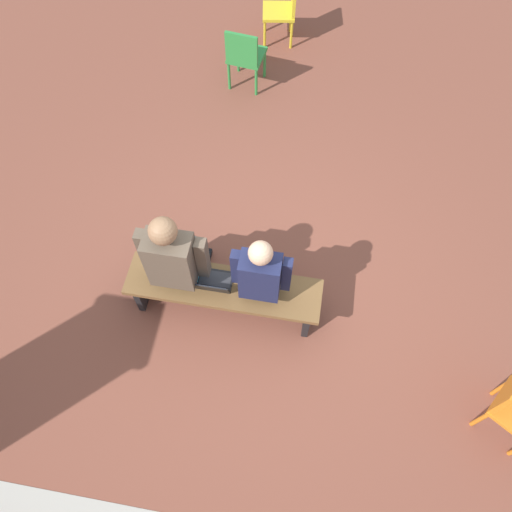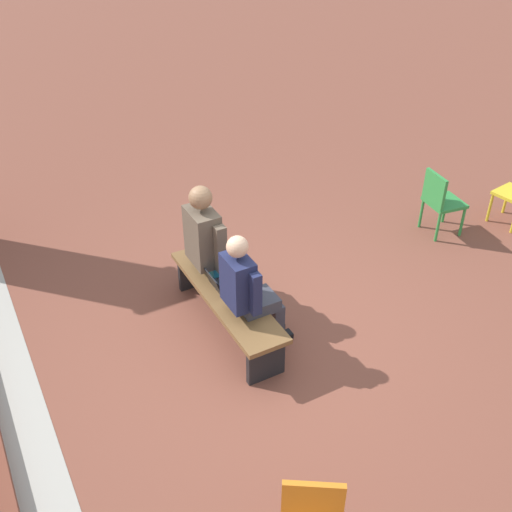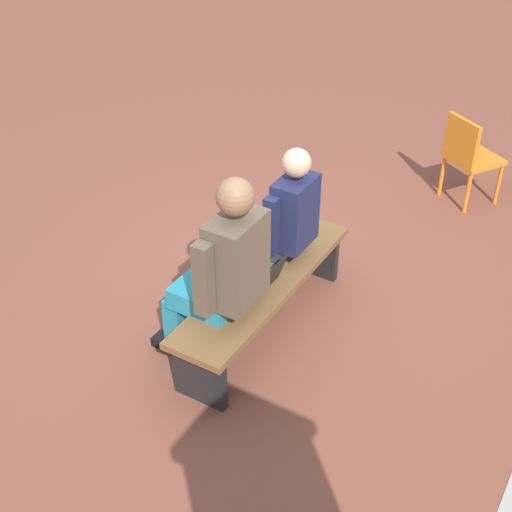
{
  "view_description": "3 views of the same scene",
  "coord_description": "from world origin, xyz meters",
  "views": [
    {
      "loc": [
        -0.32,
        2.19,
        4.52
      ],
      "look_at": [
        0.05,
        0.0,
        0.71
      ],
      "focal_mm": 35.0,
      "sensor_mm": 36.0,
      "label": 1
    },
    {
      "loc": [
        -3.91,
        2.19,
        4.07
      ],
      "look_at": [
        0.45,
        -0.19,
        0.67
      ],
      "focal_mm": 42.0,
      "sensor_mm": 36.0,
      "label": 2
    },
    {
      "loc": [
        3.73,
        2.19,
        3.37
      ],
      "look_at": [
        0.57,
        0.3,
        0.83
      ],
      "focal_mm": 50.0,
      "sensor_mm": 36.0,
      "label": 3
    }
  ],
  "objects": [
    {
      "name": "ground_plane",
      "position": [
        0.0,
        0.0,
        0.0
      ],
      "size": [
        60.0,
        60.0,
        0.0
      ],
      "primitive_type": "plane",
      "color": "brown"
    },
    {
      "name": "concrete_strip",
      "position": [
        0.32,
        2.29,
        0.0
      ],
      "size": [
        5.46,
        0.4,
        0.01
      ],
      "primitive_type": "cube",
      "color": "#A8A399",
      "rests_on": "ground"
    },
    {
      "name": "bench",
      "position": [
        0.32,
        0.22,
        0.35
      ],
      "size": [
        1.8,
        0.44,
        0.45
      ],
      "color": "brown",
      "rests_on": "ground"
    },
    {
      "name": "person_student",
      "position": [
        -0.03,
        0.15,
        0.7
      ],
      "size": [
        0.52,
        0.65,
        1.3
      ],
      "color": "#383842",
      "rests_on": "ground"
    },
    {
      "name": "person_adult",
      "position": [
        0.73,
        0.14,
        0.76
      ],
      "size": [
        0.6,
        0.75,
        1.44
      ],
      "color": "teal",
      "rests_on": "ground"
    },
    {
      "name": "laptop",
      "position": [
        0.4,
        0.23,
        0.5
      ],
      "size": [
        0.32,
        0.29,
        0.21
      ],
      "color": "black",
      "rests_on": "bench"
    },
    {
      "name": "plastic_chair_near_bench_right",
      "position": [
        0.69,
        -2.91,
        0.48
      ],
      "size": [
        0.47,
        0.47,
        0.84
      ],
      "color": "#2D893D",
      "rests_on": "ground"
    }
  ]
}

